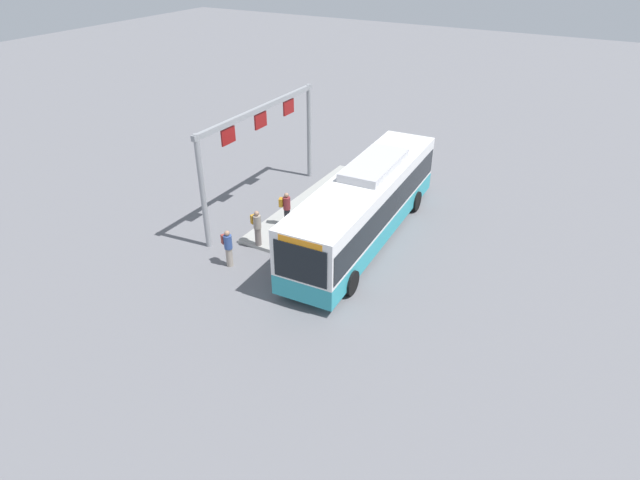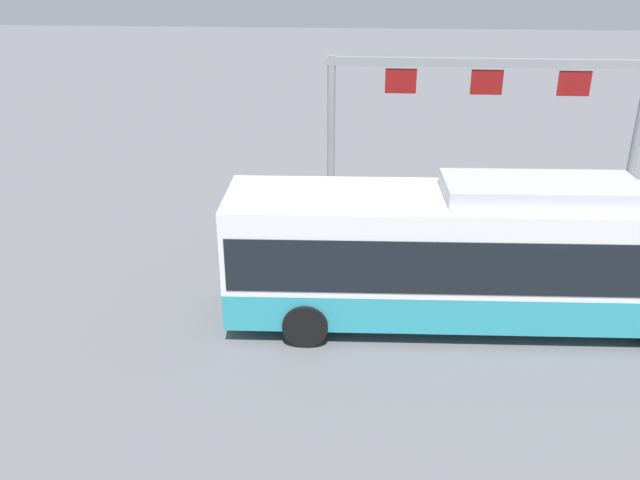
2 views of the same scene
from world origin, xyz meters
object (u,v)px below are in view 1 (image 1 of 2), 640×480
at_px(person_waiting_near, 228,247).
at_px(trash_bin, 357,170).
at_px(person_waiting_mid, 286,208).
at_px(person_boarding, 257,227).
at_px(bus_main, 365,203).

bearing_deg(person_waiting_near, trash_bin, 109.07).
xyz_separation_m(person_waiting_near, person_waiting_mid, (-3.90, 0.38, 0.16)).
height_order(person_boarding, person_waiting_near, person_boarding).
relative_size(bus_main, trash_bin, 13.39).
bearing_deg(person_waiting_mid, person_waiting_near, -116.10).
relative_size(person_boarding, person_waiting_near, 1.00).
bearing_deg(bus_main, person_waiting_near, -41.75).
relative_size(bus_main, person_waiting_mid, 7.22).
xyz_separation_m(bus_main, trash_bin, (-5.71, -3.13, -1.20)).
relative_size(person_boarding, trash_bin, 1.86).
distance_m(bus_main, person_waiting_near, 6.31).
height_order(person_waiting_near, person_waiting_mid, person_waiting_mid).
xyz_separation_m(person_boarding, person_waiting_mid, (-2.13, 0.15, 0.00)).
distance_m(person_waiting_near, person_waiting_mid, 3.92).
bearing_deg(person_waiting_mid, person_boarding, -114.62).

